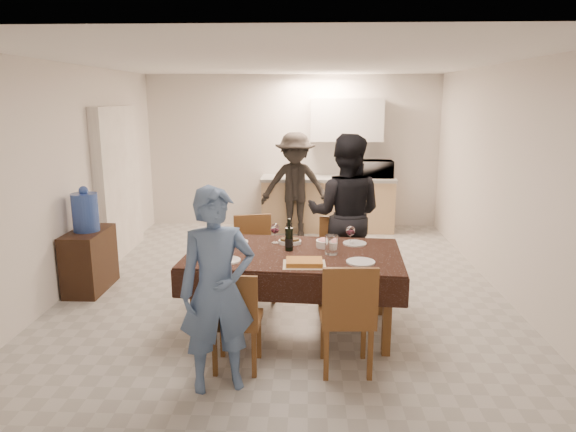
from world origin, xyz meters
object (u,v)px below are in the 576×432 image
at_px(person_near, 217,290).
at_px(person_kitchen, 295,185).
at_px(savoury_tart, 304,262).
at_px(water_pitcher, 331,245).
at_px(person_far, 345,214).
at_px(wine_bottle, 289,235).
at_px(dining_table, 294,256).
at_px(microwave, 377,169).
at_px(console, 90,260).
at_px(water_jug, 85,212).

distance_m(person_near, person_kitchen, 4.53).
bearing_deg(savoury_tart, person_near, -134.13).
relative_size(water_pitcher, person_far, 0.10).
bearing_deg(wine_bottle, person_far, 59.04).
xyz_separation_m(dining_table, microwave, (1.28, 3.90, 0.31)).
relative_size(water_pitcher, person_kitchen, 0.11).
bearing_deg(console, water_jug, 0.00).
xyz_separation_m(dining_table, console, (-2.42, 0.97, -0.39)).
bearing_deg(dining_table, person_kitchen, 95.41).
xyz_separation_m(water_pitcher, person_kitchen, (-0.43, 3.50, -0.03)).
bearing_deg(water_jug, microwave, 38.42).
distance_m(water_jug, savoury_tart, 2.86).
height_order(console, person_far, person_far).
xyz_separation_m(savoury_tart, person_far, (0.45, 1.43, 0.11)).
height_order(dining_table, person_near, person_near).
height_order(microwave, person_far, person_far).
bearing_deg(microwave, water_jug, 38.42).
xyz_separation_m(microwave, person_near, (-1.83, -4.95, -0.26)).
relative_size(dining_table, console, 2.70).
height_order(console, wine_bottle, wine_bottle).
relative_size(water_jug, microwave, 0.86).
xyz_separation_m(dining_table, person_near, (-0.55, -1.05, 0.05)).
bearing_deg(person_kitchen, wine_bottle, -89.49).
xyz_separation_m(savoury_tart, microwave, (1.18, 4.28, 0.25)).
xyz_separation_m(water_pitcher, microwave, (0.93, 3.95, 0.18)).
bearing_deg(console, person_kitchen, 46.73).
height_order(water_pitcher, person_far, person_far).
bearing_deg(microwave, person_near, 69.71).
distance_m(savoury_tart, person_kitchen, 3.84).
relative_size(water_jug, wine_bottle, 1.40).
distance_m(dining_table, console, 2.63).
height_order(savoury_tart, person_near, person_near).
bearing_deg(person_far, console, 12.79).
height_order(savoury_tart, person_kitchen, person_kitchen).
relative_size(wine_bottle, person_kitchen, 0.19).
bearing_deg(person_kitchen, dining_table, -88.67).
xyz_separation_m(console, savoury_tart, (2.52, -1.35, 0.45)).
bearing_deg(savoury_tart, console, 151.87).
relative_size(person_near, person_kitchen, 0.94).
bearing_deg(console, savoury_tart, -28.13).
bearing_deg(water_pitcher, dining_table, 171.87).
distance_m(dining_table, water_jug, 2.61).
relative_size(savoury_tart, microwave, 0.73).
xyz_separation_m(water_pitcher, savoury_tart, (-0.25, -0.33, -0.07)).
height_order(water_pitcher, microwave, microwave).
relative_size(water_jug, savoury_tart, 1.18).
distance_m(wine_bottle, person_far, 1.17).
distance_m(dining_table, person_far, 1.20).
relative_size(water_jug, person_near, 0.28).
distance_m(console, person_near, 2.78).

